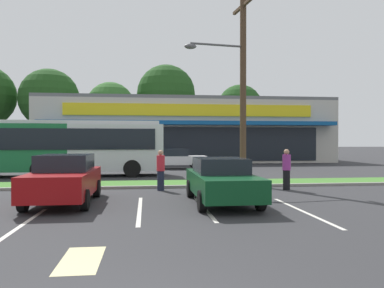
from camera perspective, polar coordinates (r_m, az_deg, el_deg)
name	(u,v)px	position (r m, az deg, el deg)	size (l,w,h in m)	color
grass_median	(140,184)	(18.06, -7.74, -5.97)	(56.00, 2.20, 0.12)	#427A2D
curb_lip	(140,187)	(16.85, -7.80, -6.44)	(56.00, 0.24, 0.12)	gray
parking_stripe_1	(19,227)	(10.29, -24.52, -11.26)	(0.12, 4.80, 0.01)	silver
parking_stripe_2	(140,209)	(11.81, -7.86, -9.70)	(0.12, 4.80, 0.01)	silver
parking_stripe_3	(203,207)	(12.18, 1.66, -9.38)	(0.12, 4.80, 0.01)	silver
parking_stripe_4	(303,211)	(11.88, 16.32, -9.66)	(0.12, 4.80, 0.01)	silver
lot_arrow	(81,260)	(7.23, -16.30, -16.32)	(0.70, 1.60, 0.01)	beige
storefront_building	(184,131)	(40.86, -1.20, 1.93)	(28.10, 14.72, 6.23)	#BCB7AD
tree_left	(49,99)	(50.17, -20.63, 6.39)	(7.27, 7.27, 10.92)	#473323
tree_mid_left	(111,106)	(47.98, -12.12, 5.57)	(5.88, 5.88, 9.31)	#473323
tree_mid	(166,94)	(51.12, -3.90, 7.49)	(7.74, 7.74, 12.20)	#473323
tree_mid_right	(240,107)	(50.21, 7.19, 5.48)	(5.88, 5.88, 9.42)	#473323
utility_pole	(240,82)	(18.45, 7.22, 9.27)	(3.09, 2.40, 9.14)	#4C3826
city_bus	(61,146)	(23.57, -19.10, -0.33)	(12.01, 2.85, 3.25)	#196638
car_0	(106,158)	(28.82, -12.78, -2.09)	(4.40, 1.91, 1.55)	navy
car_1	(65,179)	(13.39, -18.59, -4.98)	(1.99, 4.47, 1.62)	maroon
car_2	(176,159)	(28.41, -2.36, -2.21)	(4.32, 1.89, 1.48)	silver
car_3	(221,180)	(12.85, 4.41, -5.40)	(1.98, 4.77, 1.51)	#0C3F1E
pedestrian_near_bench	(287,169)	(16.70, 14.00, -3.72)	(0.35, 0.35, 1.73)	black
pedestrian_by_pole	(161,170)	(16.03, -4.72, -3.93)	(0.34, 0.34, 1.71)	#1E2338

